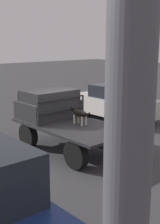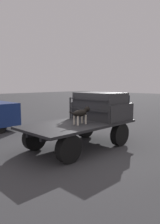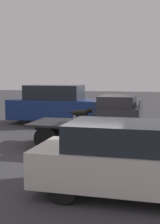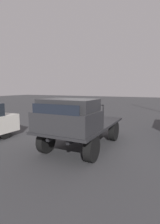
# 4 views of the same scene
# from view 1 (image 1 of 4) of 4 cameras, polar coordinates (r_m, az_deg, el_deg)

# --- Properties ---
(ground_plane) EXTENTS (80.00, 80.00, 0.00)m
(ground_plane) POSITION_cam_1_polar(r_m,az_deg,el_deg) (10.19, -1.63, -7.06)
(ground_plane) COLOR #38383A
(flatbed_truck) EXTENTS (3.93, 2.01, 0.87)m
(flatbed_truck) POSITION_cam_1_polar(r_m,az_deg,el_deg) (10.00, -1.65, -3.68)
(flatbed_truck) COLOR black
(flatbed_truck) RESTS_ON ground
(truck_cab) EXTENTS (1.38, 1.89, 0.99)m
(truck_cab) POSITION_cam_1_polar(r_m,az_deg,el_deg) (10.74, -5.76, 1.34)
(truck_cab) COLOR #28282B
(truck_cab) RESTS_ON flatbed_truck
(truck_headboard) EXTENTS (0.04, 1.89, 0.80)m
(truck_headboard) POSITION_cam_1_polar(r_m,az_deg,el_deg) (10.16, -3.36, 1.08)
(truck_headboard) COLOR #232326
(truck_headboard) RESTS_ON flatbed_truck
(dog) EXTENTS (0.94, 0.23, 0.60)m
(dog) POSITION_cam_1_polar(r_m,az_deg,el_deg) (9.92, -0.26, -0.17)
(dog) COLOR beige
(dog) RESTS_ON flatbed_truck
(parked_sedan) EXTENTS (4.11, 1.81, 1.57)m
(parked_sedan) POSITION_cam_1_polar(r_m,az_deg,el_deg) (14.20, 6.53, 1.82)
(parked_sedan) COLOR black
(parked_sedan) RESTS_ON ground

